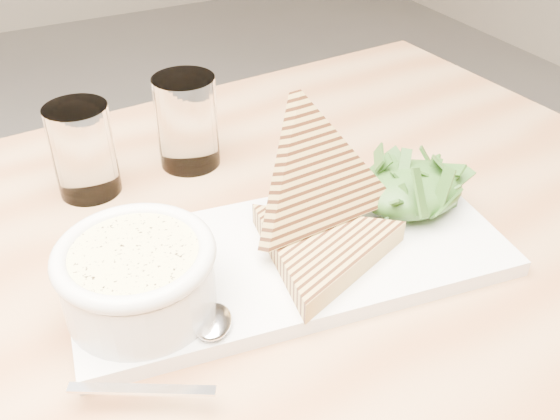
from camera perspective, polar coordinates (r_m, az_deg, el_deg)
name	(u,v)px	position (r m, az deg, el deg)	size (l,w,h in m)	color
table_top	(171,334)	(0.57, -9.95, -11.11)	(1.22, 0.81, 0.04)	#AB7D51
table_leg_br	(399,251)	(1.26, 10.80, -3.71)	(0.06, 0.06, 0.71)	#AB7D51
platter	(290,257)	(0.59, 0.90, -4.31)	(0.41, 0.18, 0.02)	white
soup_bowl	(139,284)	(0.53, -12.75, -6.59)	(0.12, 0.12, 0.05)	white
soup	(134,256)	(0.51, -13.18, -4.11)	(0.11, 0.11, 0.01)	#FAEE9A
bowl_rim	(134,254)	(0.51, -13.21, -3.93)	(0.13, 0.13, 0.01)	white
sandwich_flat	(321,249)	(0.57, 3.75, -3.60)	(0.17, 0.17, 0.02)	tan
sandwich_lean	(319,181)	(0.58, 3.56, 2.64)	(0.17, 0.17, 0.09)	tan
salad_base	(411,189)	(0.65, 11.87, 1.88)	(0.11, 0.09, 0.04)	black
arugula_pile	(411,185)	(0.64, 11.92, 2.29)	(0.11, 0.10, 0.05)	#417328
spoon_bowl	(213,321)	(0.51, -6.18, -10.08)	(0.03, 0.04, 0.01)	silver
spoon_handle	(142,389)	(0.48, -12.52, -15.72)	(0.11, 0.01, 0.00)	silver
glass_near	(83,150)	(0.70, -17.53, 5.21)	(0.07, 0.07, 0.10)	white
glass_far	(187,122)	(0.73, -8.49, 7.98)	(0.07, 0.07, 0.11)	white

